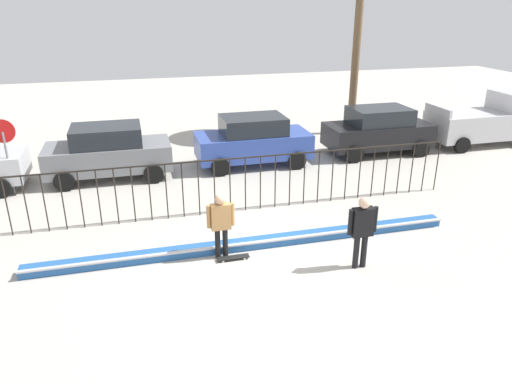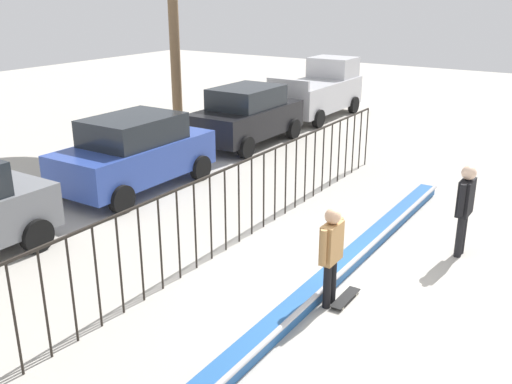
% 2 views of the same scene
% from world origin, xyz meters
% --- Properties ---
extents(ground_plane, '(60.00, 60.00, 0.00)m').
position_xyz_m(ground_plane, '(0.00, 0.00, 0.00)').
color(ground_plane, '#ADA89E').
extents(bowl_coping_ledge, '(11.00, 0.40, 0.27)m').
position_xyz_m(bowl_coping_ledge, '(0.00, 0.49, 0.12)').
color(bowl_coping_ledge, '#235699').
rests_on(bowl_coping_ledge, ground).
extents(perimeter_fence, '(14.04, 0.04, 1.69)m').
position_xyz_m(perimeter_fence, '(0.00, 2.84, 1.05)').
color(perimeter_fence, black).
rests_on(perimeter_fence, ground).
extents(skateboarder, '(0.69, 0.26, 1.70)m').
position_xyz_m(skateboarder, '(-0.79, 0.19, 1.02)').
color(skateboarder, black).
rests_on(skateboarder, ground).
extents(skateboard, '(0.80, 0.20, 0.07)m').
position_xyz_m(skateboard, '(-0.54, 0.01, 0.06)').
color(skateboard, black).
rests_on(skateboard, ground).
extents(camera_operator, '(0.73, 0.27, 1.81)m').
position_xyz_m(camera_operator, '(2.31, -1.10, 1.09)').
color(camera_operator, black).
rests_on(camera_operator, ground).
extents(parked_car_gray, '(4.30, 2.12, 1.90)m').
position_xyz_m(parked_car_gray, '(-3.54, 6.86, 0.97)').
color(parked_car_gray, slate).
rests_on(parked_car_gray, ground).
extents(parked_car_blue, '(4.30, 2.12, 1.90)m').
position_xyz_m(parked_car_blue, '(1.77, 6.96, 0.97)').
color(parked_car_blue, '#2D479E').
rests_on(parked_car_blue, ground).
extents(parked_car_black, '(4.30, 2.12, 1.90)m').
position_xyz_m(parked_car_black, '(7.13, 7.11, 0.97)').
color(parked_car_black, black).
rests_on(parked_car_black, ground).
extents(pickup_truck, '(4.70, 2.12, 2.24)m').
position_xyz_m(pickup_truck, '(12.38, 7.15, 1.04)').
color(pickup_truck, '#B7B7BC').
rests_on(pickup_truck, ground).
extents(stop_sign, '(0.76, 0.07, 2.50)m').
position_xyz_m(stop_sign, '(-6.60, 6.06, 1.62)').
color(stop_sign, slate).
rests_on(stop_sign, ground).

